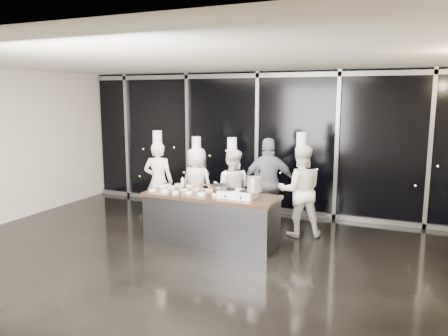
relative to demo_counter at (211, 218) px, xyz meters
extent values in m
plane|color=black|center=(0.00, -0.90, -0.45)|extent=(9.00, 9.00, 0.00)
cube|color=beige|center=(0.00, 2.60, 1.15)|extent=(9.00, 0.02, 3.20)
cube|color=silver|center=(0.00, -0.90, 2.75)|extent=(9.00, 7.00, 0.02)
cube|color=black|center=(0.00, 2.54, 1.15)|extent=(8.90, 0.04, 3.18)
cube|color=gray|center=(0.00, 2.49, 2.65)|extent=(8.90, 0.08, 0.10)
cube|color=gray|center=(0.00, 2.49, -0.40)|extent=(8.90, 0.08, 0.10)
cube|color=gray|center=(-3.60, 2.49, 1.15)|extent=(0.08, 0.08, 3.20)
cube|color=gray|center=(-1.80, 2.49, 1.15)|extent=(0.08, 0.08, 3.20)
cube|color=gray|center=(0.00, 2.49, 1.15)|extent=(0.08, 0.08, 3.20)
cube|color=gray|center=(1.80, 2.49, 1.15)|extent=(0.08, 0.08, 3.20)
cube|color=gray|center=(3.60, 2.49, 1.15)|extent=(0.08, 0.08, 3.20)
cube|color=#38383D|center=(0.00, 0.00, -0.03)|extent=(2.40, 0.80, 0.84)
cube|color=#40291B|center=(0.00, 0.00, 0.42)|extent=(2.46, 0.86, 0.06)
cube|color=white|center=(0.54, -0.04, 0.51)|extent=(0.64, 0.40, 0.12)
cylinder|color=black|center=(0.38, -0.04, 0.58)|extent=(0.22, 0.22, 0.02)
cylinder|color=black|center=(0.69, -0.05, 0.58)|extent=(0.22, 0.22, 0.02)
cylinder|color=black|center=(0.39, -0.24, 0.50)|extent=(0.04, 0.02, 0.04)
cylinder|color=black|center=(0.68, -0.25, 0.50)|extent=(0.04, 0.02, 0.04)
cylinder|color=slate|center=(0.21, -0.03, 0.62)|extent=(0.34, 0.34, 0.06)
cube|color=#4C2B14|center=(-0.08, -0.02, 0.62)|extent=(0.25, 0.04, 0.02)
cylinder|color=#B7B7B9|center=(0.85, -0.05, 0.71)|extent=(0.25, 0.25, 0.25)
cylinder|color=white|center=(-1.10, -0.20, 0.47)|extent=(0.13, 0.13, 0.04)
cylinder|color=red|center=(-1.10, -0.20, 0.49)|extent=(0.11, 0.11, 0.01)
cylinder|color=white|center=(-1.09, 0.14, 0.47)|extent=(0.14, 0.14, 0.04)
cylinder|color=beige|center=(-1.09, 0.14, 0.49)|extent=(0.12, 0.12, 0.01)
cylinder|color=white|center=(-1.13, 0.34, 0.47)|extent=(0.17, 0.17, 0.04)
cylinder|color=black|center=(-1.13, 0.34, 0.49)|extent=(0.14, 0.14, 0.01)
cylinder|color=white|center=(-0.85, -0.18, 0.47)|extent=(0.15, 0.15, 0.04)
cylinder|color=white|center=(-0.85, -0.18, 0.49)|extent=(0.12, 0.12, 0.01)
cylinder|color=white|center=(-0.89, 0.13, 0.47)|extent=(0.14, 0.14, 0.04)
cylinder|color=tan|center=(-0.89, 0.13, 0.49)|extent=(0.12, 0.12, 0.01)
cylinder|color=white|center=(-0.88, 0.39, 0.47)|extent=(0.16, 0.16, 0.04)
cylinder|color=olive|center=(-0.88, 0.39, 0.49)|extent=(0.13, 0.13, 0.01)
cylinder|color=white|center=(-0.61, -0.21, 0.47)|extent=(0.13, 0.13, 0.04)
cylinder|color=#EE8162|center=(-0.61, -0.21, 0.49)|extent=(0.10, 0.10, 0.01)
cylinder|color=white|center=(-0.61, 0.11, 0.47)|extent=(0.16, 0.16, 0.04)
cylinder|color=black|center=(-0.61, 0.11, 0.49)|extent=(0.13, 0.13, 0.01)
cylinder|color=white|center=(-0.62, 0.34, 0.47)|extent=(0.14, 0.14, 0.04)
cylinder|color=white|center=(-0.62, 0.34, 0.49)|extent=(0.12, 0.12, 0.01)
cylinder|color=white|center=(-0.38, -0.12, 0.47)|extent=(0.14, 0.14, 0.04)
cylinder|color=#A99843|center=(-0.38, -0.12, 0.49)|extent=(0.11, 0.11, 0.01)
cylinder|color=white|center=(-0.39, 0.17, 0.47)|extent=(0.12, 0.12, 0.04)
cylinder|color=tan|center=(-0.39, 0.17, 0.49)|extent=(0.10, 0.10, 0.01)
cylinder|color=white|center=(-0.11, -0.16, 0.47)|extent=(0.15, 0.15, 0.04)
cylinder|color=beige|center=(-0.11, -0.16, 0.49)|extent=(0.12, 0.12, 0.01)
cylinder|color=white|center=(-0.12, 0.19, 0.47)|extent=(0.14, 0.14, 0.04)
cylinder|color=olive|center=(-0.12, 0.19, 0.49)|extent=(0.11, 0.11, 0.01)
cylinder|color=white|center=(0.13, -0.09, 0.47)|extent=(0.12, 0.12, 0.04)
cylinder|color=#FAC953|center=(0.13, -0.09, 0.49)|extent=(0.10, 0.10, 0.01)
cylinder|color=white|center=(-0.77, 0.34, 0.53)|extent=(0.06, 0.06, 0.16)
cone|color=white|center=(-0.77, 0.34, 0.63)|extent=(0.05, 0.05, 0.05)
imported|color=white|center=(-1.61, 0.81, 0.40)|extent=(0.70, 0.55, 1.71)
cylinder|color=white|center=(-1.61, 0.81, 1.36)|extent=(0.23, 0.23, 0.26)
imported|color=white|center=(-0.90, 1.20, 0.34)|extent=(0.84, 0.62, 1.58)
cylinder|color=white|center=(-0.90, 1.20, 1.22)|extent=(0.22, 0.22, 0.26)
imported|color=white|center=(-0.01, 1.02, 0.35)|extent=(0.88, 0.74, 1.60)
cylinder|color=white|center=(-0.01, 1.02, 1.25)|extent=(0.22, 0.22, 0.26)
imported|color=#121C31|center=(0.68, 1.29, 0.46)|extent=(1.16, 0.77, 1.83)
imported|color=white|center=(1.38, 1.05, 0.42)|extent=(1.05, 0.95, 1.75)
cylinder|color=white|center=(1.38, 1.05, 1.40)|extent=(0.25, 0.25, 0.26)
camera|label=1|loc=(3.29, -6.94, 2.21)|focal=35.00mm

